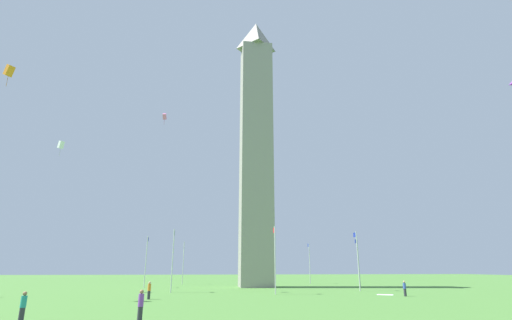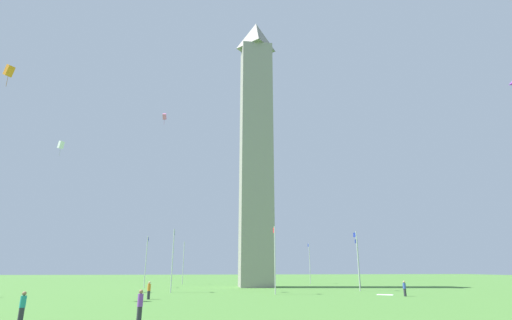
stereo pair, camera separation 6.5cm
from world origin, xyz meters
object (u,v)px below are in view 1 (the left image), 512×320
flagpole_se (173,257)px  kite_pink_box (165,117)px  flagpole_w (358,260)px  kite_orange_box (9,71)px  picnic_blanket_near_first_person (385,295)px  flagpole_ne (183,261)px  kite_white_box (61,145)px  flagpole_nw (309,261)px  person_orange_shirt (149,290)px  flagpole_e (146,259)px  flagpole_s (275,256)px  flagpole_n (245,261)px  person_teal_shirt (23,307)px  person_blue_shirt (405,289)px  obelisk_monument (256,142)px  person_purple_shirt (141,305)px  flagpole_sw (358,258)px

flagpole_se → kite_pink_box: kite_pink_box is taller
flagpole_w → kite_orange_box: kite_orange_box is taller
kite_pink_box → picnic_blanket_near_first_person: size_ratio=0.98×
flagpole_ne → kite_white_box: kite_white_box is taller
flagpole_nw → person_orange_shirt: flagpole_nw is taller
flagpole_e → flagpole_s: size_ratio=1.00×
flagpole_n → kite_pink_box: (-29.74, 15.09, 19.99)m
flagpole_ne → person_teal_shirt: flagpole_ne is taller
flagpole_ne → kite_white_box: bearing=144.3°
flagpole_e → kite_white_box: kite_white_box is taller
flagpole_w → person_orange_shirt: bearing=126.7°
flagpole_se → flagpole_w: size_ratio=1.00×
flagpole_s → flagpole_nw: (30.52, -12.64, 0.00)m
flagpole_w → person_blue_shirt: (-23.07, 4.30, -3.58)m
flagpole_ne → kite_pink_box: kite_pink_box is taller
picnic_blanket_near_first_person → kite_pink_box: bearing=73.0°
person_teal_shirt → kite_pink_box: bearing=6.7°
obelisk_monument → flagpole_se: bearing=134.9°
flagpole_n → flagpole_nw: same height
picnic_blanket_near_first_person → flagpole_e: bearing=56.3°
person_purple_shirt → kite_orange_box: kite_orange_box is taller
obelisk_monument → flagpole_se: size_ratio=6.26×
flagpole_e → person_orange_shirt: (-23.68, -4.01, -3.55)m
flagpole_s → person_teal_shirt: bearing=139.5°
flagpole_se → kite_orange_box: size_ratio=3.09×
flagpole_ne → kite_white_box: (-23.22, 16.68, 15.42)m
person_purple_shirt → person_orange_shirt: size_ratio=1.04×
person_teal_shirt → picnic_blanket_near_first_person: 36.82m
flagpole_se → flagpole_nw: size_ratio=1.00×
person_teal_shirt → kite_orange_box: bearing=51.1°
person_blue_shirt → person_teal_shirt: bearing=113.8°
flagpole_w → person_teal_shirt: flagpole_w is taller
flagpole_n → flagpole_e: size_ratio=1.00×
person_teal_shirt → flagpole_sw: bearing=-35.0°
flagpole_w → flagpole_nw: 13.68m
person_blue_shirt → person_orange_shirt: person_orange_shirt is taller
person_orange_shirt → kite_orange_box: bearing=107.3°
flagpole_s → picnic_blanket_near_first_person: 13.50m
obelisk_monument → picnic_blanket_near_first_person: bearing=-148.3°
person_orange_shirt → kite_orange_box: size_ratio=0.65×
flagpole_nw → flagpole_sw: bearing=180.0°
flagpole_se → person_orange_shirt: bearing=173.7°
flagpole_e → person_blue_shirt: (-23.07, -31.45, -3.58)m
person_purple_shirt → kite_white_box: kite_white_box is taller
obelisk_monument → person_teal_shirt: (-39.73, 18.71, -24.26)m
obelisk_monument → kite_white_box: bearing=109.7°
flagpole_se → flagpole_sw: same height
flagpole_ne → flagpole_s: (-30.52, -12.64, 0.00)m
flagpole_e → picnic_blanket_near_first_person: size_ratio=4.45×
flagpole_nw → kite_orange_box: kite_orange_box is taller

